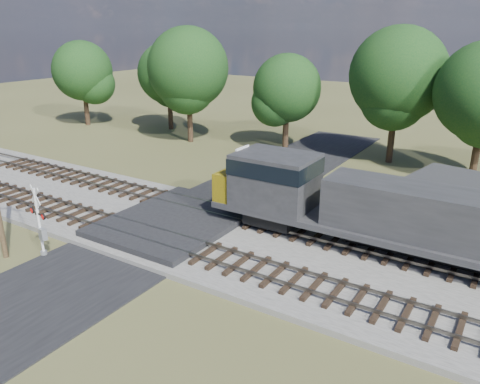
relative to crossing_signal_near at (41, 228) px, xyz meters
The scene contains 10 objects.
ground 7.18m from the crossing_signal_near, 61.23° to the left, with size 160.00×160.00×0.00m, color #494826.
ballast_bed 14.99m from the crossing_signal_near, 26.39° to the left, with size 140.00×10.00×0.30m, color gray.
road 7.17m from the crossing_signal_near, 61.23° to the left, with size 7.00×60.00×0.08m, color black.
crossing_panel 7.55m from the crossing_signal_near, 63.09° to the left, with size 7.00×9.00×0.62m, color #262628.
track_near 7.78m from the crossing_signal_near, 32.48° to the left, with size 140.00×2.60×0.33m.
track_far 11.26m from the crossing_signal_near, 54.60° to the left, with size 140.00×2.60×0.33m.
crossing_signal_near is the anchor object (origin of this frame).
crossing_signal_far 15.49m from the crossing_signal_near, 60.90° to the left, with size 1.58×0.34×3.91m.
equipment_shed 23.10m from the crossing_signal_near, 42.16° to the left, with size 5.29×5.29×3.05m.
treeline 28.90m from the crossing_signal_near, 68.22° to the left, with size 77.84×11.23×11.53m.
Camera 1 is at (16.93, -19.18, 11.31)m, focal length 35.00 mm.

